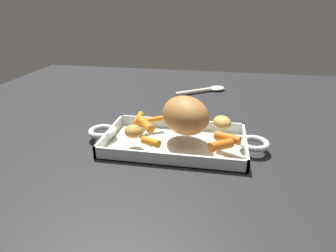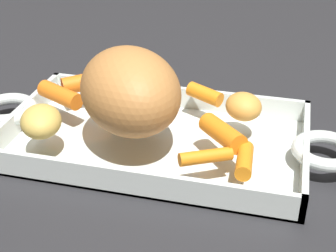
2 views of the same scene
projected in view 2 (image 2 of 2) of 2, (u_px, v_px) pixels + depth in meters
name	position (u px, v px, depth m)	size (l,w,h in m)	color
ground_plane	(156.00, 145.00, 0.61)	(1.67, 1.67, 0.00)	#232326
roasting_dish	(155.00, 138.00, 0.60)	(0.47, 0.21, 0.03)	silver
pork_roast	(130.00, 91.00, 0.56)	(0.14, 0.11, 0.09)	#BA793D
baby_carrot_northeast	(84.00, 82.00, 0.66)	(0.02, 0.02, 0.06)	orange
baby_carrot_center_left	(205.00, 94.00, 0.64)	(0.02, 0.02, 0.05)	orange
baby_carrot_northwest	(222.00, 133.00, 0.55)	(0.02, 0.02, 0.07)	orange
baby_carrot_short	(245.00, 160.00, 0.51)	(0.02, 0.02, 0.06)	orange
baby_carrot_southwest	(60.00, 95.00, 0.63)	(0.02, 0.02, 0.06)	orange
baby_carrot_center_right	(206.00, 157.00, 0.52)	(0.01, 0.01, 0.06)	orange
potato_golden_small	(244.00, 107.00, 0.59)	(0.04, 0.05, 0.03)	gold
potato_corner	(41.00, 121.00, 0.56)	(0.06, 0.05, 0.03)	gold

